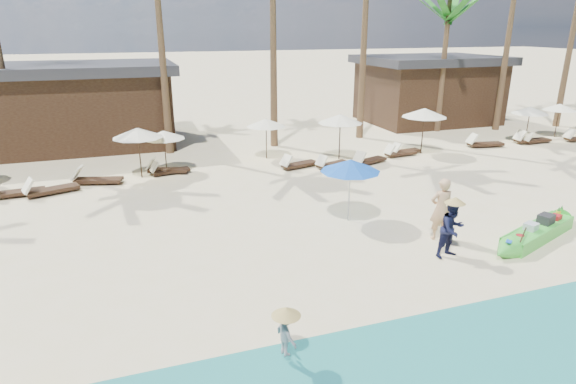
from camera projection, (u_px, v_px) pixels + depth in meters
name	position (u px, v px, depth m)	size (l,w,h in m)	color
ground	(352.00, 268.00, 12.86)	(240.00, 240.00, 0.00)	beige
green_canoe	(538.00, 232.00, 14.53)	(5.15, 2.23, 0.68)	green
tourist	(441.00, 209.00, 14.32)	(0.70, 0.46, 1.92)	tan
vendor_green	(452.00, 229.00, 13.24)	(0.80, 0.62, 1.64)	#121533
vendor_yellow	(286.00, 334.00, 9.04)	(0.59, 0.34, 0.91)	gray
blue_umbrella	(350.00, 166.00, 15.39)	(1.95, 1.95, 2.10)	#99999E
lounger_3_left	(14.00, 191.00, 18.13)	(1.96, 0.76, 0.65)	#382617
lounger_3_right	(48.00, 189.00, 18.39)	(2.06, 1.21, 0.67)	#382617
resort_parasol_4	(137.00, 133.00, 19.93)	(2.09, 2.09, 2.15)	#382617
lounger_4_left	(95.00, 179.00, 19.63)	(2.06, 1.12, 0.67)	#382617
lounger_4_right	(168.00, 170.00, 20.93)	(1.74, 0.75, 0.57)	#382617
resort_parasol_5	(164.00, 135.00, 20.79)	(1.81, 1.81, 1.86)	#382617
lounger_5_left	(165.00, 169.00, 21.07)	(1.89, 1.11, 0.61)	#382617
resort_parasol_6	(266.00, 123.00, 22.96)	(1.90, 1.90, 1.96)	#382617
lounger_6_left	(297.00, 164.00, 21.86)	(1.89, 1.01, 0.62)	#382617
lounger_6_right	(331.00, 164.00, 21.93)	(1.78, 1.02, 0.58)	#382617
resort_parasol_7	(340.00, 119.00, 22.74)	(2.14, 2.14, 2.20)	#382617
lounger_7_left	(368.00, 160.00, 22.49)	(1.88, 1.12, 0.61)	#382617
lounger_7_right	(399.00, 153.00, 23.84)	(1.73, 0.69, 0.57)	#382617
resort_parasol_8	(424.00, 113.00, 23.82)	(2.23, 2.23, 2.29)	#382617
lounger_8_left	(404.00, 150.00, 24.27)	(1.68, 0.72, 0.55)	#382617
resort_parasol_9	(530.00, 110.00, 26.09)	(1.95, 1.95, 2.01)	#382617
lounger_9_left	(483.00, 143.00, 25.67)	(2.03, 0.92, 0.67)	#382617
lounger_9_right	(530.00, 139.00, 26.50)	(2.03, 0.79, 0.67)	#382617
resort_parasol_10	(560.00, 107.00, 27.56)	(1.87, 1.87, 1.93)	#382617
lounger_10_left	(535.00, 140.00, 26.51)	(1.80, 0.63, 0.60)	#382617
palm_6	(449.00, 9.00, 27.46)	(2.08, 2.08, 8.51)	brown
pavilion_west	(71.00, 105.00, 25.39)	(10.80, 6.60, 4.30)	#382617
pavilion_east	(428.00, 89.00, 32.07)	(8.80, 6.60, 4.30)	#382617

